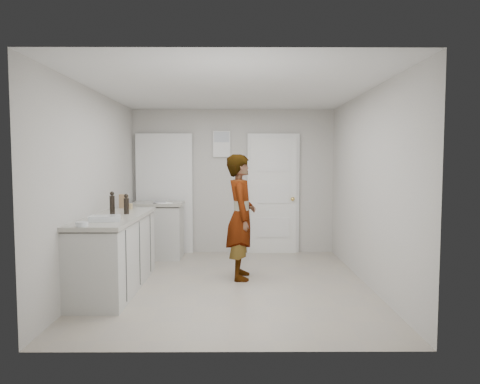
{
  "coord_description": "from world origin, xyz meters",
  "views": [
    {
      "loc": [
        0.08,
        -5.47,
        1.59
      ],
      "look_at": [
        0.11,
        0.4,
        1.18
      ],
      "focal_mm": 32.0,
      "sensor_mm": 36.0,
      "label": 1
    }
  ],
  "objects_px": {
    "oil_cruet_a": "(126,204)",
    "cake_mix_box": "(124,201)",
    "person": "(241,217)",
    "baking_dish": "(105,218)",
    "spice_jar": "(131,206)",
    "egg_bowl": "(82,224)",
    "oil_cruet_b": "(112,203)"
  },
  "relations": [
    {
      "from": "spice_jar",
      "to": "baking_dish",
      "type": "relative_size",
      "value": 0.21
    },
    {
      "from": "baking_dish",
      "to": "person",
      "type": "bearing_deg",
      "value": 32.32
    },
    {
      "from": "spice_jar",
      "to": "baking_dish",
      "type": "distance_m",
      "value": 1.2
    },
    {
      "from": "spice_jar",
      "to": "oil_cruet_a",
      "type": "height_order",
      "value": "oil_cruet_a"
    },
    {
      "from": "spice_jar",
      "to": "baking_dish",
      "type": "xyz_separation_m",
      "value": [
        0.01,
        -1.2,
        -0.01
      ]
    },
    {
      "from": "person",
      "to": "egg_bowl",
      "type": "xyz_separation_m",
      "value": [
        -1.65,
        -1.39,
        0.1
      ]
    },
    {
      "from": "spice_jar",
      "to": "oil_cruet_a",
      "type": "xyz_separation_m",
      "value": [
        0.09,
        -0.57,
        0.08
      ]
    },
    {
      "from": "person",
      "to": "oil_cruet_a",
      "type": "bearing_deg",
      "value": 102.09
    },
    {
      "from": "person",
      "to": "oil_cruet_a",
      "type": "relative_size",
      "value": 6.5
    },
    {
      "from": "person",
      "to": "oil_cruet_b",
      "type": "xyz_separation_m",
      "value": [
        -1.65,
        -0.33,
        0.22
      ]
    },
    {
      "from": "person",
      "to": "egg_bowl",
      "type": "distance_m",
      "value": 2.16
    },
    {
      "from": "cake_mix_box",
      "to": "egg_bowl",
      "type": "height_order",
      "value": "cake_mix_box"
    },
    {
      "from": "cake_mix_box",
      "to": "oil_cruet_b",
      "type": "relative_size",
      "value": 0.69
    },
    {
      "from": "person",
      "to": "cake_mix_box",
      "type": "relative_size",
      "value": 8.48
    },
    {
      "from": "baking_dish",
      "to": "spice_jar",
      "type": "bearing_deg",
      "value": 90.48
    },
    {
      "from": "spice_jar",
      "to": "baking_dish",
      "type": "bearing_deg",
      "value": -89.52
    },
    {
      "from": "person",
      "to": "oil_cruet_b",
      "type": "relative_size",
      "value": 5.83
    },
    {
      "from": "cake_mix_box",
      "to": "egg_bowl",
      "type": "distance_m",
      "value": 1.77
    },
    {
      "from": "oil_cruet_a",
      "to": "oil_cruet_b",
      "type": "xyz_separation_m",
      "value": [
        -0.18,
        0.01,
        0.01
      ]
    },
    {
      "from": "spice_jar",
      "to": "oil_cruet_b",
      "type": "height_order",
      "value": "oil_cruet_b"
    },
    {
      "from": "egg_bowl",
      "to": "baking_dish",
      "type": "bearing_deg",
      "value": 75.36
    },
    {
      "from": "oil_cruet_a",
      "to": "cake_mix_box",
      "type": "bearing_deg",
      "value": 107.57
    },
    {
      "from": "baking_dish",
      "to": "egg_bowl",
      "type": "bearing_deg",
      "value": -104.64
    },
    {
      "from": "oil_cruet_a",
      "to": "oil_cruet_b",
      "type": "distance_m",
      "value": 0.18
    },
    {
      "from": "cake_mix_box",
      "to": "oil_cruet_a",
      "type": "bearing_deg",
      "value": -62.02
    },
    {
      "from": "baking_dish",
      "to": "oil_cruet_b",
      "type": "bearing_deg",
      "value": 99.27
    },
    {
      "from": "cake_mix_box",
      "to": "baking_dish",
      "type": "relative_size",
      "value": 0.53
    },
    {
      "from": "person",
      "to": "spice_jar",
      "type": "distance_m",
      "value": 1.57
    },
    {
      "from": "person",
      "to": "baking_dish",
      "type": "height_order",
      "value": "person"
    },
    {
      "from": "cake_mix_box",
      "to": "person",
      "type": "bearing_deg",
      "value": -2.02
    },
    {
      "from": "person",
      "to": "egg_bowl",
      "type": "relative_size",
      "value": 13.49
    },
    {
      "from": "oil_cruet_b",
      "to": "cake_mix_box",
      "type": "bearing_deg",
      "value": 93.46
    }
  ]
}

